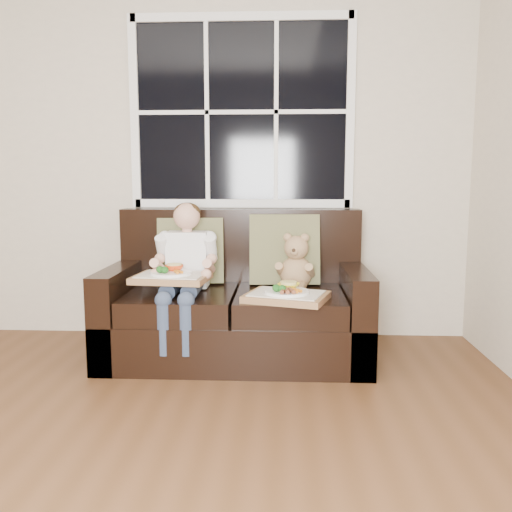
# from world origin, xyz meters

# --- Properties ---
(window_back) EXTENTS (1.62, 0.04, 1.37)m
(window_back) POSITION_xyz_m (0.59, 2.48, 1.65)
(window_back) COLOR black
(window_back) RESTS_ON room_walls
(loveseat) EXTENTS (1.70, 0.92, 0.96)m
(loveseat) POSITION_xyz_m (0.59, 2.02, 0.31)
(loveseat) COLOR black
(loveseat) RESTS_ON ground
(pillow_left) EXTENTS (0.47, 0.26, 0.46)m
(pillow_left) POSITION_xyz_m (0.25, 2.17, 0.68)
(pillow_left) COLOR olive
(pillow_left) RESTS_ON loveseat
(pillow_right) EXTENTS (0.49, 0.24, 0.49)m
(pillow_right) POSITION_xyz_m (0.90, 2.17, 0.69)
(pillow_right) COLOR olive
(pillow_right) RESTS_ON loveseat
(child) EXTENTS (0.39, 0.60, 0.88)m
(child) POSITION_xyz_m (0.26, 1.90, 0.65)
(child) COLOR white
(child) RESTS_ON loveseat
(teddy_bear) EXTENTS (0.25, 0.30, 0.38)m
(teddy_bear) POSITION_xyz_m (0.98, 2.04, 0.60)
(teddy_bear) COLOR tan
(teddy_bear) RESTS_ON loveseat
(tray_left) EXTENTS (0.48, 0.39, 0.10)m
(tray_left) POSITION_xyz_m (0.21, 1.75, 0.58)
(tray_left) COLOR #946142
(tray_left) RESTS_ON child
(tray_right) EXTENTS (0.55, 0.48, 0.11)m
(tray_right) POSITION_xyz_m (0.92, 1.66, 0.48)
(tray_right) COLOR #946142
(tray_right) RESTS_ON loveseat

